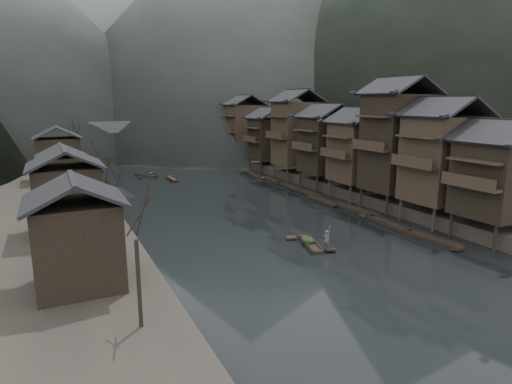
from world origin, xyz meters
TOP-DOWN VIEW (x-y plane):
  - water at (0.00, 0.00)m, footprint 300.00×300.00m
  - right_bank at (35.00, 40.00)m, footprint 40.00×200.00m
  - stilt_houses at (17.28, 19.53)m, footprint 9.00×67.60m
  - left_houses at (-20.50, 20.12)m, footprint 8.10×53.20m
  - bare_trees at (-17.00, 27.13)m, footprint 3.97×75.90m
  - moored_sampans at (12.03, 15.62)m, footprint 2.61×50.11m
  - midriver_boats at (-4.46, 41.73)m, footprint 5.82×10.64m
  - stone_bridge at (-0.00, 72.00)m, footprint 40.00×6.00m
  - hills at (5.95, 168.80)m, footprint 320.00×380.00m
  - hero_sampan at (0.02, -1.51)m, footprint 2.62×5.54m
  - cargo_heap at (-0.06, -1.27)m, footprint 1.22×1.59m
  - boatman at (0.61, -3.35)m, footprint 0.77×0.72m
  - bamboo_pole at (0.81, -3.35)m, footprint 1.45×2.30m

SIDE VIEW (x-z plane):
  - water at x=0.00m, z-range 0.00..0.00m
  - moored_sampans at x=12.03m, z-range -0.03..0.44m
  - midriver_boats at x=-4.46m, z-range -0.01..0.42m
  - hero_sampan at x=0.02m, z-range -0.02..0.42m
  - cargo_heap at x=-0.06m, z-range 0.44..1.17m
  - right_bank at x=35.00m, z-range 0.00..1.80m
  - boatman at x=0.61m, z-range 0.44..2.21m
  - bamboo_pole at x=0.81m, z-range 2.21..5.17m
  - stone_bridge at x=0.00m, z-range 0.61..9.61m
  - left_houses at x=-20.50m, z-range 1.30..10.02m
  - bare_trees at x=-17.00m, z-range 2.61..10.55m
  - stilt_houses at x=17.28m, z-range 0.55..17.36m
  - hills at x=5.95m, z-range -6.98..116.39m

